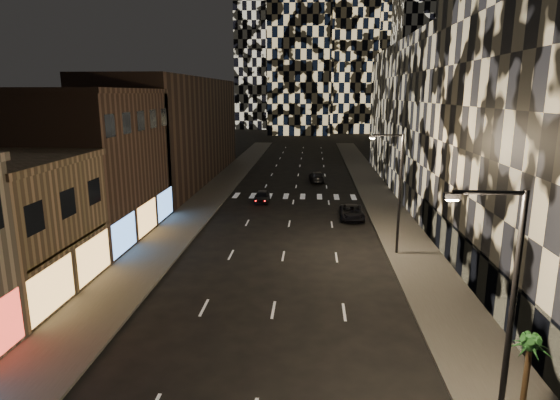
# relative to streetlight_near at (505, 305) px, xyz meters

# --- Properties ---
(sidewalk_left) EXTENTS (4.00, 120.00, 0.15)m
(sidewalk_left) POSITION_rel_streetlight_near_xyz_m (-18.35, 40.00, -5.28)
(sidewalk_left) COLOR #47443F
(sidewalk_left) RESTS_ON ground
(sidewalk_right) EXTENTS (4.00, 120.00, 0.15)m
(sidewalk_right) POSITION_rel_streetlight_near_xyz_m (1.65, 40.00, -5.28)
(sidewalk_right) COLOR #47443F
(sidewalk_right) RESTS_ON ground
(curb_left) EXTENTS (0.20, 120.00, 0.15)m
(curb_left) POSITION_rel_streetlight_near_xyz_m (-16.25, 40.00, -5.28)
(curb_left) COLOR #4C4C47
(curb_left) RESTS_ON ground
(curb_right) EXTENTS (0.20, 120.00, 0.15)m
(curb_right) POSITION_rel_streetlight_near_xyz_m (-0.45, 40.00, -5.28)
(curb_right) COLOR #4C4C47
(curb_right) RESTS_ON ground
(retail_brown) EXTENTS (10.00, 15.00, 12.00)m
(retail_brown) POSITION_rel_streetlight_near_xyz_m (-25.35, 23.50, 0.65)
(retail_brown) COLOR #453127
(retail_brown) RESTS_ON ground
(retail_filler_left) EXTENTS (10.00, 40.00, 14.00)m
(retail_filler_left) POSITION_rel_streetlight_near_xyz_m (-25.35, 50.00, 1.65)
(retail_filler_left) COLOR #453127
(retail_filler_left) RESTS_ON ground
(midrise_base) EXTENTS (0.60, 25.00, 3.00)m
(midrise_base) POSITION_rel_streetlight_near_xyz_m (3.95, 14.50, -3.85)
(midrise_base) COLOR #383838
(midrise_base) RESTS_ON ground
(midrise_filler_right) EXTENTS (16.00, 40.00, 18.00)m
(midrise_filler_right) POSITION_rel_streetlight_near_xyz_m (11.65, 47.00, 3.65)
(midrise_filler_right) COLOR #232326
(midrise_filler_right) RESTS_ON ground
(streetlight_near) EXTENTS (2.55, 0.25, 9.00)m
(streetlight_near) POSITION_rel_streetlight_near_xyz_m (0.00, 0.00, 0.00)
(streetlight_near) COLOR black
(streetlight_near) RESTS_ON sidewalk_right
(streetlight_far) EXTENTS (2.55, 0.25, 9.00)m
(streetlight_far) POSITION_rel_streetlight_near_xyz_m (0.00, 20.00, 0.00)
(streetlight_far) COLOR black
(streetlight_far) RESTS_ON sidewalk_right
(car_dark_midlane) EXTENTS (1.59, 3.89, 1.32)m
(car_dark_midlane) POSITION_rel_streetlight_near_xyz_m (-11.85, 36.65, -4.69)
(car_dark_midlane) COLOR black
(car_dark_midlane) RESTS_ON ground
(car_dark_oncoming) EXTENTS (2.33, 4.98, 1.41)m
(car_dark_oncoming) POSITION_rel_streetlight_near_xyz_m (-5.62, 49.62, -4.65)
(car_dark_oncoming) COLOR black
(car_dark_oncoming) RESTS_ON ground
(car_dark_rightlane) EXTENTS (2.27, 4.87, 1.35)m
(car_dark_rightlane) POSITION_rel_streetlight_near_xyz_m (-2.34, 30.02, -4.68)
(car_dark_rightlane) COLOR black
(car_dark_rightlane) RESTS_ON ground
(palm_tree) EXTENTS (1.70, 1.66, 3.32)m
(palm_tree) POSITION_rel_streetlight_near_xyz_m (1.76, 1.61, -2.46)
(palm_tree) COLOR #47331E
(palm_tree) RESTS_ON sidewalk_right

